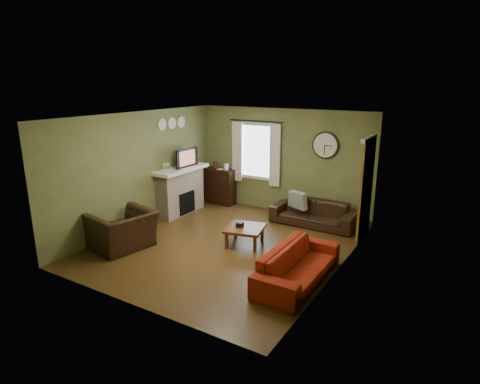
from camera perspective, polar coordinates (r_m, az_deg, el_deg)
The scene contains 31 objects.
floor at distance 8.25m, azimuth -2.05°, elevation -7.59°, with size 4.60×5.20×0.00m, color #4D3417.
ceiling at distance 7.61m, azimuth -2.24°, elevation 10.71°, with size 4.60×5.20×0.00m, color white.
wall_left at distance 9.27m, azimuth -14.14°, elevation 2.99°, with size 0.00×5.20×2.60m, color olive.
wall_right at distance 6.88m, azimuth 14.08°, elevation -1.31°, with size 0.00×5.20×2.60m, color olive.
wall_back at distance 10.05m, azimuth 6.04°, elevation 4.34°, with size 4.60×0.00×2.60m, color olive.
wall_front at distance 5.93m, azimuth -16.10°, elevation -4.21°, with size 4.60×0.00×2.60m, color olive.
fireplace at distance 10.13m, azimuth -8.47°, elevation -0.01°, with size 0.40×1.40×1.10m, color #CAB38E.
firebox at distance 10.09m, azimuth -7.58°, elevation -1.53°, with size 0.04×0.60×0.55m, color black.
mantel at distance 9.97m, azimuth -8.47°, elevation 3.23°, with size 0.58×1.60×0.08m, color white.
tv at distance 10.03m, azimuth -7.89°, elevation 4.57°, with size 0.60×0.08×0.35m, color black.
tv_screen at distance 9.97m, azimuth -7.54°, elevation 4.85°, with size 0.02×0.62×0.36m, color #994C3F.
medallion_left at distance 9.67m, azimuth -11.04°, elevation 9.40°, with size 0.28×0.28×0.03m, color white.
medallion_mid at distance 9.93m, azimuth -9.68°, elevation 9.62°, with size 0.28×0.28×0.03m, color white.
medallion_right at distance 10.20m, azimuth -8.38°, elevation 9.82°, with size 0.28×0.28×0.03m, color white.
window_pane at distance 10.31m, azimuth 2.49°, elevation 5.83°, with size 1.00×0.02×1.30m, color silver, non-canonical shape.
curtain_rod at distance 10.12m, azimuth 2.27°, elevation 10.04°, with size 0.03×0.03×1.50m, color black.
curtain_left at distance 10.50m, azimuth -0.42°, elevation 5.75°, with size 0.28×0.04×1.55m, color white.
curtain_right at distance 9.98m, azimuth 4.99°, elevation 5.16°, with size 0.28×0.04×1.55m, color white.
wall_clock at distance 9.51m, azimuth 12.03°, elevation 6.51°, with size 0.64×0.06×0.64m, color white, non-canonical shape.
door at distance 8.68m, azimuth 17.47°, elevation 0.20°, with size 0.05×0.90×2.10m, color brown.
bookshelf at distance 10.85m, azimuth -2.84°, elevation 0.83°, with size 0.81×0.35×0.97m, color black, non-canonical shape.
book at distance 10.68m, azimuth -3.11°, elevation 3.21°, with size 0.15×0.20×0.02m, color #513011.
sofa_brown at distance 9.43m, azimuth 10.39°, elevation -2.98°, with size 1.94×0.76×0.57m, color black.
pillow_left at distance 9.43m, azimuth 8.35°, elevation -1.18°, with size 0.41×0.12×0.41m, color #869A9B.
pillow_right at distance 9.52m, azimuth 7.96°, elevation -1.01°, with size 0.36×0.11×0.36m, color #869A9B.
sofa_red at distance 6.83m, azimuth 8.26°, elevation -10.18°, with size 2.01×0.79×0.59m, color maroon.
armchair at distance 8.33m, azimuth -16.34°, elevation -5.25°, with size 1.15×1.01×0.75m, color black.
coffee_table at distance 8.19m, azimuth 0.70°, elevation -6.28°, with size 0.73×0.73×0.39m, color #513011, non-canonical shape.
tissue_box at distance 8.12m, azimuth -0.03°, elevation -4.92°, with size 0.13×0.13×0.10m, color black.
wine_glass_a at distance 9.48m, azimuth -10.74°, elevation 3.39°, with size 0.07×0.07×0.21m, color white, non-canonical shape.
wine_glass_b at distance 9.58m, azimuth -10.23°, elevation 3.49°, with size 0.07×0.07×0.20m, color white, non-canonical shape.
Camera 1 is at (4.18, -6.33, 3.25)m, focal length 30.00 mm.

